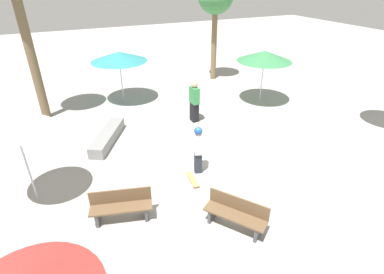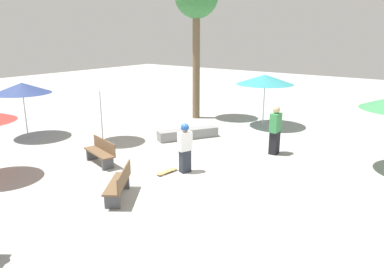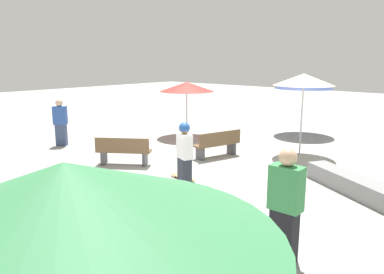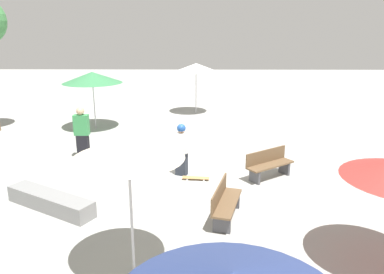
# 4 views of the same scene
# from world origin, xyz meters

# --- Properties ---
(ground_plane) EXTENTS (60.00, 60.00, 0.00)m
(ground_plane) POSITION_xyz_m (0.00, 0.00, 0.00)
(ground_plane) COLOR #9E9E99
(skater_main) EXTENTS (0.37, 0.48, 1.61)m
(skater_main) POSITION_xyz_m (0.16, -0.08, 0.87)
(skater_main) COLOR #282D38
(skater_main) RESTS_ON ground_plane
(skateboard) EXTENTS (0.28, 0.82, 0.07)m
(skateboard) POSITION_xyz_m (0.56, 0.36, 0.06)
(skateboard) COLOR #B7844C
(skateboard) RESTS_ON ground_plane
(concrete_ledge) EXTENTS (1.77, 2.53, 0.41)m
(concrete_ledge) POSITION_xyz_m (2.48, -3.26, 0.21)
(concrete_ledge) COLOR gray
(concrete_ledge) RESTS_ON ground_plane
(bench_near) EXTENTS (1.28, 1.56, 0.85)m
(bench_near) POSITION_xyz_m (0.37, 2.55, 0.43)
(bench_near) COLOR #47474C
(bench_near) RESTS_ON ground_plane
(bench_far) EXTENTS (1.66, 0.84, 0.85)m
(bench_far) POSITION_xyz_m (2.92, 1.05, 0.43)
(bench_far) COLOR #47474C
(bench_far) RESTS_ON ground_plane
(shade_umbrella_green) EXTENTS (2.58, 2.58, 2.54)m
(shade_umbrella_green) POSITION_xyz_m (-5.24, -4.14, 2.29)
(shade_umbrella_green) COLOR #B7B7BC
(shade_umbrella_green) RESTS_ON ground_plane
(shade_umbrella_teal) EXTENTS (2.67, 2.67, 2.46)m
(shade_umbrella_teal) POSITION_xyz_m (0.93, -7.15, 2.23)
(shade_umbrella_teal) COLOR #B7B7BC
(shade_umbrella_teal) RESTS_ON ground_plane
(shade_umbrella_cream) EXTENTS (1.91, 1.91, 2.63)m
(shade_umbrella_cream) POSITION_xyz_m (4.99, -0.76, 2.44)
(shade_umbrella_cream) COLOR #B7B7BC
(shade_umbrella_cream) RESTS_ON ground_plane
(bystander_watching) EXTENTS (0.28, 0.50, 1.81)m
(bystander_watching) POSITION_xyz_m (-1.33, -3.53, 0.90)
(bystander_watching) COLOR black
(bystander_watching) RESTS_ON ground_plane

